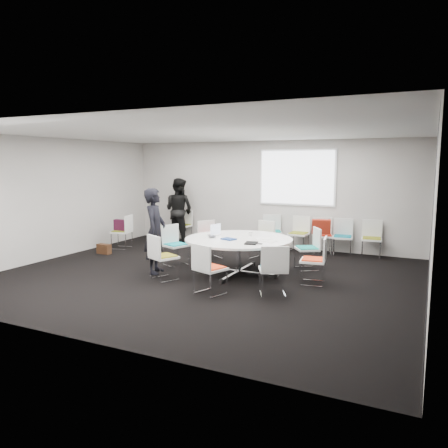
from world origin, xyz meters
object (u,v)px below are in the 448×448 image
at_px(chair_ring_e, 175,253).
at_px(chair_person_back, 182,231).
at_px(chair_ring_d, 210,247).
at_px(chair_spare_left, 122,238).
at_px(chair_back_a, 272,238).
at_px(chair_back_e, 371,246).
at_px(chair_ring_g, 210,278).
at_px(chair_back_c, 323,242).
at_px(chair_ring_c, 262,247).
at_px(chair_back_d, 342,244).
at_px(maroon_bag, 121,225).
at_px(chair_ring_b, 307,257).
at_px(person_back, 179,210).
at_px(chair_back_b, 299,240).
at_px(cup, 250,234).
at_px(person_main, 155,231).
at_px(chair_ring_h, 273,279).
at_px(chair_ring_a, 314,269).
at_px(brown_bag, 104,249).
at_px(conference_table, 239,248).
at_px(laptop, 214,236).
at_px(chair_ring_f, 163,266).

height_order(chair_ring_e, chair_person_back, same).
relative_size(chair_ring_d, chair_spare_left, 1.00).
xyz_separation_m(chair_ring_e, chair_back_a, (1.30, 2.66, 0.00)).
distance_m(chair_ring_e, chair_back_e, 4.60).
bearing_deg(chair_ring_g, chair_ring_d, 136.77).
relative_size(chair_back_a, chair_back_c, 1.00).
height_order(chair_ring_c, chair_back_c, same).
distance_m(chair_ring_c, chair_back_d, 2.03).
xyz_separation_m(chair_back_e, maroon_bag, (-6.03, -1.66, 0.34)).
bearing_deg(chair_ring_g, chair_ring_b, 86.45).
bearing_deg(person_back, chair_back_e, -172.25).
bearing_deg(maroon_bag, chair_spare_left, 13.89).
distance_m(chair_ring_e, chair_back_b, 3.32).
relative_size(chair_ring_b, chair_ring_d, 1.00).
xyz_separation_m(chair_ring_b, chair_person_back, (-4.12, 1.78, 0.00)).
bearing_deg(chair_back_d, chair_back_a, -8.58).
height_order(chair_ring_b, cup, chair_ring_b).
bearing_deg(person_main, chair_back_c, -55.89).
bearing_deg(chair_back_c, chair_ring_c, 30.01).
bearing_deg(chair_ring_h, chair_ring_a, 39.21).
distance_m(chair_back_c, brown_bag, 5.40).
xyz_separation_m(chair_ring_e, chair_back_c, (2.61, 2.64, 0.00)).
bearing_deg(chair_ring_g, cup, 109.92).
bearing_deg(chair_spare_left, chair_back_b, -82.61).
bearing_deg(chair_spare_left, chair_ring_d, -105.63).
bearing_deg(chair_spare_left, chair_ring_g, -137.21).
bearing_deg(chair_person_back, person_main, 116.20).
bearing_deg(chair_ring_c, chair_person_back, -9.04).
xyz_separation_m(chair_ring_c, chair_back_c, (1.13, 1.23, 0.00)).
bearing_deg(chair_person_back, brown_bag, 74.58).
bearing_deg(chair_ring_b, chair_back_e, -62.45).
height_order(conference_table, chair_back_c, chair_back_c).
bearing_deg(chair_ring_a, chair_ring_e, 78.70).
bearing_deg(chair_ring_e, chair_ring_b, 129.03).
relative_size(person_main, brown_bag, 4.79).
xyz_separation_m(chair_ring_d, maroon_bag, (-2.65, 0.08, 0.34)).
xyz_separation_m(chair_back_a, brown_bag, (-3.54, -2.38, -0.16)).
distance_m(chair_ring_e, chair_back_a, 2.96).
bearing_deg(chair_ring_g, chair_back_a, 114.50).
height_order(chair_ring_b, chair_back_d, same).
height_order(chair_back_e, laptop, chair_back_e).
height_order(chair_ring_c, chair_ring_h, same).
height_order(chair_ring_c, chair_ring_g, same).
xyz_separation_m(chair_ring_b, chair_ring_f, (-2.27, -1.99, 0.00)).
height_order(chair_back_c, chair_back_e, same).
height_order(chair_ring_c, person_back, person_back).
relative_size(chair_ring_a, chair_ring_e, 1.00).
distance_m(conference_table, person_back, 3.94).
height_order(chair_back_c, cup, chair_back_c).
distance_m(chair_ring_a, chair_spare_left, 5.47).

